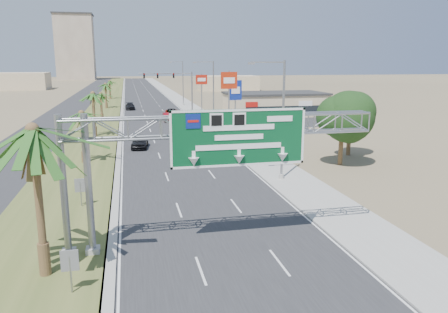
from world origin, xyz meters
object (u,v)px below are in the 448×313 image
at_px(sign_gantry, 208,136).
at_px(car_far, 130,106).
at_px(signal_mast, 181,88).
at_px(car_left_lane, 140,142).
at_px(palm_near, 32,131).
at_px(store_building, 275,104).
at_px(car_right_lane, 172,113).
at_px(car_mid_lane, 168,117).
at_px(pole_sign_red_far, 202,82).
at_px(pole_sign_blue, 235,92).
at_px(pole_sign_red_near, 229,84).

distance_m(sign_gantry, car_far, 72.16).
bearing_deg(signal_mast, car_left_lane, -105.26).
bearing_deg(palm_near, car_left_lane, 80.20).
bearing_deg(store_building, palm_near, -118.28).
distance_m(car_right_lane, car_far, 15.62).
relative_size(car_mid_lane, car_far, 0.93).
bearing_deg(car_mid_lane, sign_gantry, -94.11).
distance_m(car_right_lane, pole_sign_red_far, 8.89).
bearing_deg(signal_mast, pole_sign_blue, -72.33).
relative_size(signal_mast, pole_sign_red_near, 1.19).
distance_m(car_mid_lane, pole_sign_red_near, 15.28).
xyz_separation_m(pole_sign_red_near, pole_sign_blue, (1.77, 3.25, -1.42)).
height_order(sign_gantry, pole_sign_red_near, pole_sign_red_near).
xyz_separation_m(signal_mast, car_far, (-9.73, 9.83, -4.18)).
height_order(car_far, pole_sign_red_far, pole_sign_red_far).
height_order(car_left_lane, pole_sign_blue, pole_sign_blue).
xyz_separation_m(pole_sign_red_near, pole_sign_red_far, (-0.39, 21.57, -0.78)).
height_order(signal_mast, pole_sign_red_far, signal_mast).
bearing_deg(sign_gantry, car_left_lane, 95.59).
distance_m(store_building, pole_sign_red_far, 14.67).
xyz_separation_m(car_mid_lane, pole_sign_red_far, (7.50, 9.97, 5.28)).
bearing_deg(car_right_lane, palm_near, -95.76).
bearing_deg(pole_sign_red_far, car_far, 142.81).
bearing_deg(pole_sign_red_near, car_mid_lane, 124.23).
relative_size(sign_gantry, signal_mast, 1.63).
bearing_deg(car_right_lane, pole_sign_red_near, -64.36).
xyz_separation_m(car_right_lane, pole_sign_red_far, (6.23, 3.50, 5.30)).
distance_m(car_right_lane, pole_sign_red_near, 20.18).
distance_m(car_left_lane, pole_sign_red_near, 18.36).
bearing_deg(pole_sign_red_near, pole_sign_red_far, 91.03).
relative_size(store_building, car_right_lane, 3.65).
distance_m(sign_gantry, palm_near, 8.41).
distance_m(sign_gantry, pole_sign_red_far, 62.40).
bearing_deg(sign_gantry, car_mid_lane, 87.16).
bearing_deg(car_left_lane, car_mid_lane, 83.51).
relative_size(car_mid_lane, pole_sign_blue, 0.59).
relative_size(sign_gantry, car_far, 3.61).
xyz_separation_m(store_building, car_left_lane, (-25.89, -27.22, -1.24)).
distance_m(signal_mast, car_right_lane, 6.23).
bearing_deg(pole_sign_blue, store_building, 49.74).
distance_m(store_building, car_right_lane, 19.38).
height_order(palm_near, pole_sign_blue, palm_near).
distance_m(car_far, pole_sign_red_far, 17.83).
xyz_separation_m(car_mid_lane, car_right_lane, (1.27, 6.47, -0.02)).
relative_size(car_mid_lane, car_right_lane, 0.87).
distance_m(car_left_lane, pole_sign_red_far, 35.56).
xyz_separation_m(palm_near, signal_mast, (14.37, 63.97, -2.08)).
bearing_deg(pole_sign_red_far, car_left_lane, -111.49).
distance_m(sign_gantry, store_building, 60.77).
bearing_deg(pole_sign_red_near, pole_sign_blue, 61.45).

